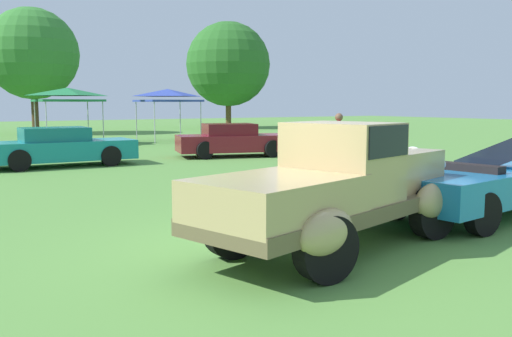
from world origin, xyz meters
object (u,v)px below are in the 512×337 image
spectator_between_cars (339,141)px  canopy_tent_right_field (168,95)px  neighbor_convertible (482,183)px  canopy_tent_center_field (68,94)px  feature_pickup_truck (338,185)px  show_car_burgundy (233,140)px  show_car_teal (60,147)px

spectator_between_cars → canopy_tent_right_field: size_ratio=0.60×
neighbor_convertible → spectator_between_cars: bearing=73.6°
canopy_tent_center_field → feature_pickup_truck: bearing=-94.5°
show_car_burgundy → feature_pickup_truck: bearing=-113.8°
canopy_tent_center_field → canopy_tent_right_field: 4.98m
show_car_teal → show_car_burgundy: 6.19m
feature_pickup_truck → spectator_between_cars: size_ratio=2.78×
feature_pickup_truck → spectator_between_cars: feature_pickup_truck is taller
show_car_teal → canopy_tent_right_field: canopy_tent_right_field is taller
neighbor_convertible → canopy_tent_right_field: 21.11m
show_car_burgundy → spectator_between_cars: (-0.08, -6.00, 0.31)m
neighbor_convertible → show_car_burgundy: size_ratio=0.99×
show_car_teal → spectator_between_cars: size_ratio=2.65×
show_car_teal → canopy_tent_right_field: 11.86m
feature_pickup_truck → neighbor_convertible: bearing=5.1°
feature_pickup_truck → show_car_teal: bearing=94.1°
feature_pickup_truck → show_car_burgundy: size_ratio=1.05×
neighbor_convertible → canopy_tent_center_field: canopy_tent_center_field is taller
neighbor_convertible → canopy_tent_right_field: (3.11, 20.80, 1.84)m
show_car_burgundy → canopy_tent_right_field: canopy_tent_right_field is taller
show_car_teal → canopy_tent_right_field: size_ratio=1.59×
show_car_teal → spectator_between_cars: (6.11, -6.08, 0.31)m
show_car_teal → canopy_tent_right_field: bearing=50.0°
spectator_between_cars → canopy_tent_center_field: canopy_tent_center_field is taller
show_car_teal → show_car_burgundy: size_ratio=1.00×
canopy_tent_right_field → feature_pickup_truck: bearing=-107.5°
neighbor_convertible → show_car_teal: bearing=110.5°
neighbor_convertible → show_car_teal: size_ratio=0.98×
show_car_teal → show_car_burgundy: bearing=-0.8°
show_car_burgundy → spectator_between_cars: spectator_between_cars is taller
canopy_tent_center_field → spectator_between_cars: bearing=-77.1°
show_car_burgundy → canopy_tent_right_field: bearing=81.6°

